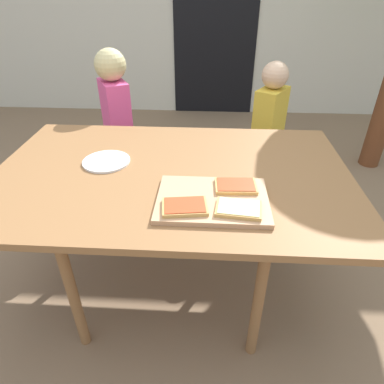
{
  "coord_description": "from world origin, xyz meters",
  "views": [
    {
      "loc": [
        0.16,
        -1.26,
        1.4
      ],
      "look_at": [
        0.09,
        0.0,
        0.59
      ],
      "focal_mm": 31.48,
      "sensor_mm": 36.0,
      "label": 1
    }
  ],
  "objects_px": {
    "pizza_slice_near_right": "(239,208)",
    "plate_white_left": "(106,161)",
    "dining_table": "(172,181)",
    "child_left": "(117,119)",
    "pizza_slice_far_right": "(236,186)",
    "pizza_slice_near_left": "(185,206)",
    "cutting_board": "(212,200)",
    "child_right": "(269,126)"
  },
  "relations": [
    {
      "from": "child_right",
      "to": "cutting_board",
      "type": "bearing_deg",
      "value": -108.39
    },
    {
      "from": "pizza_slice_near_right",
      "to": "child_left",
      "type": "height_order",
      "value": "child_left"
    },
    {
      "from": "pizza_slice_near_right",
      "to": "pizza_slice_far_right",
      "type": "xyz_separation_m",
      "value": [
        -0.0,
        0.15,
        0.0
      ]
    },
    {
      "from": "pizza_slice_near_right",
      "to": "child_left",
      "type": "bearing_deg",
      "value": 123.28
    },
    {
      "from": "plate_white_left",
      "to": "child_left",
      "type": "relative_size",
      "value": 0.2
    },
    {
      "from": "pizza_slice_near_left",
      "to": "child_left",
      "type": "bearing_deg",
      "value": 115.8
    },
    {
      "from": "plate_white_left",
      "to": "child_right",
      "type": "xyz_separation_m",
      "value": [
        0.85,
        0.82,
        -0.14
      ]
    },
    {
      "from": "dining_table",
      "to": "pizza_slice_far_right",
      "type": "xyz_separation_m",
      "value": [
        0.27,
        -0.15,
        0.08
      ]
    },
    {
      "from": "dining_table",
      "to": "plate_white_left",
      "type": "height_order",
      "value": "plate_white_left"
    },
    {
      "from": "dining_table",
      "to": "child_left",
      "type": "relative_size",
      "value": 1.47
    },
    {
      "from": "pizza_slice_near_left",
      "to": "plate_white_left",
      "type": "xyz_separation_m",
      "value": [
        -0.38,
        0.36,
        -0.02
      ]
    },
    {
      "from": "cutting_board",
      "to": "pizza_slice_far_right",
      "type": "height_order",
      "value": "pizza_slice_far_right"
    },
    {
      "from": "cutting_board",
      "to": "pizza_slice_near_left",
      "type": "distance_m",
      "value": 0.12
    },
    {
      "from": "pizza_slice_far_right",
      "to": "pizza_slice_near_left",
      "type": "relative_size",
      "value": 0.95
    },
    {
      "from": "cutting_board",
      "to": "plate_white_left",
      "type": "bearing_deg",
      "value": 149.13
    },
    {
      "from": "pizza_slice_far_right",
      "to": "pizza_slice_near_right",
      "type": "bearing_deg",
      "value": -89.06
    },
    {
      "from": "dining_table",
      "to": "cutting_board",
      "type": "height_order",
      "value": "cutting_board"
    },
    {
      "from": "cutting_board",
      "to": "child_left",
      "type": "relative_size",
      "value": 0.39
    },
    {
      "from": "dining_table",
      "to": "child_left",
      "type": "bearing_deg",
      "value": 119.28
    },
    {
      "from": "pizza_slice_near_right",
      "to": "pizza_slice_far_right",
      "type": "bearing_deg",
      "value": 90.94
    },
    {
      "from": "pizza_slice_near_left",
      "to": "plate_white_left",
      "type": "height_order",
      "value": "pizza_slice_near_left"
    },
    {
      "from": "child_left",
      "to": "pizza_slice_near_left",
      "type": "bearing_deg",
      "value": -64.2
    },
    {
      "from": "child_right",
      "to": "child_left",
      "type": "bearing_deg",
      "value": -174.48
    },
    {
      "from": "pizza_slice_far_right",
      "to": "child_left",
      "type": "distance_m",
      "value": 1.18
    },
    {
      "from": "dining_table",
      "to": "child_right",
      "type": "distance_m",
      "value": 1.05
    },
    {
      "from": "pizza_slice_near_right",
      "to": "pizza_slice_far_right",
      "type": "height_order",
      "value": "same"
    },
    {
      "from": "dining_table",
      "to": "plate_white_left",
      "type": "xyz_separation_m",
      "value": [
        -0.3,
        0.06,
        0.06
      ]
    },
    {
      "from": "dining_table",
      "to": "pizza_slice_far_right",
      "type": "distance_m",
      "value": 0.32
    },
    {
      "from": "pizza_slice_near_right",
      "to": "child_left",
      "type": "relative_size",
      "value": 0.16
    },
    {
      "from": "pizza_slice_far_right",
      "to": "child_left",
      "type": "relative_size",
      "value": 0.16
    },
    {
      "from": "pizza_slice_near_right",
      "to": "pizza_slice_far_right",
      "type": "relative_size",
      "value": 1.04
    },
    {
      "from": "dining_table",
      "to": "cutting_board",
      "type": "distance_m",
      "value": 0.29
    },
    {
      "from": "pizza_slice_near_right",
      "to": "pizza_slice_near_left",
      "type": "height_order",
      "value": "same"
    },
    {
      "from": "pizza_slice_near_right",
      "to": "plate_white_left",
      "type": "distance_m",
      "value": 0.68
    },
    {
      "from": "cutting_board",
      "to": "plate_white_left",
      "type": "distance_m",
      "value": 0.56
    },
    {
      "from": "cutting_board",
      "to": "pizza_slice_near_left",
      "type": "relative_size",
      "value": 2.4
    },
    {
      "from": "pizza_slice_near_right",
      "to": "pizza_slice_near_left",
      "type": "bearing_deg",
      "value": 179.81
    },
    {
      "from": "child_left",
      "to": "cutting_board",
      "type": "bearing_deg",
      "value": -58.45
    },
    {
      "from": "pizza_slice_far_right",
      "to": "child_left",
      "type": "bearing_deg",
      "value": 127.16
    },
    {
      "from": "cutting_board",
      "to": "child_left",
      "type": "distance_m",
      "value": 1.19
    },
    {
      "from": "cutting_board",
      "to": "child_right",
      "type": "relative_size",
      "value": 0.43
    },
    {
      "from": "pizza_slice_near_right",
      "to": "cutting_board",
      "type": "bearing_deg",
      "value": 141.04
    }
  ]
}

